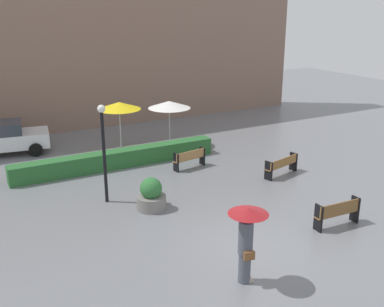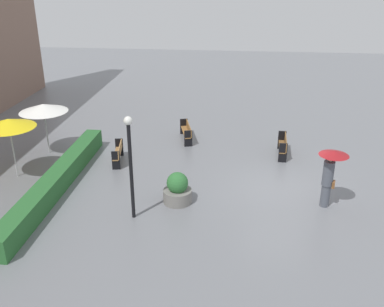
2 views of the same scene
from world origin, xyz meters
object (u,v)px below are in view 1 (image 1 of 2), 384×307
pedestrian_with_umbrella (247,234)px  patio_umbrella_yellow (119,106)px  planter_pot (151,196)px  parked_car (2,138)px  lamp_post (103,143)px  bench_far_right (282,165)px  bench_back_row (190,158)px  bench_near_right (338,212)px  patio_umbrella_white (169,105)px

pedestrian_with_umbrella → patio_umbrella_yellow: patio_umbrella_yellow is taller
planter_pot → parked_car: size_ratio=0.26×
lamp_post → patio_umbrella_yellow: (2.58, 5.46, 0.05)m
lamp_post → bench_far_right: bearing=-7.3°
lamp_post → parked_car: (-2.56, 7.80, -1.42)m
planter_pot → parked_car: 9.90m
bench_far_right → patio_umbrella_yellow: 8.20m
patio_umbrella_yellow → parked_car: patio_umbrella_yellow is taller
pedestrian_with_umbrella → planter_pot: pedestrian_with_umbrella is taller
pedestrian_with_umbrella → planter_pot: size_ratio=1.84×
bench_back_row → lamp_post: (-4.38, -1.69, 1.75)m
pedestrian_with_umbrella → patio_umbrella_yellow: 12.18m
bench_far_right → patio_umbrella_yellow: bearing=126.8°
pedestrian_with_umbrella → planter_pot: bearing=93.1°
planter_pot → parked_car: bearing=112.3°
planter_pot → parked_car: parked_car is taller
bench_near_right → bench_back_row: (-1.54, 7.19, -0.03)m
bench_near_right → patio_umbrella_yellow: (-3.34, 10.96, 1.77)m
pedestrian_with_umbrella → planter_pot: 5.38m
bench_far_right → bench_near_right: size_ratio=1.12×
lamp_post → parked_car: bearing=108.2°
planter_pot → lamp_post: (-1.19, 1.35, 1.74)m
bench_far_right → bench_back_row: (-2.99, 2.63, 0.01)m
pedestrian_with_umbrella → patio_umbrella_white: (3.62, 11.81, 0.73)m
planter_pot → patio_umbrella_white: bearing=59.0°
pedestrian_with_umbrella → parked_car: pedestrian_with_umbrella is taller
parked_car → pedestrian_with_umbrella: bearing=-74.4°
bench_near_right → pedestrian_with_umbrella: bearing=-165.5°
planter_pot → lamp_post: size_ratio=0.32×
bench_far_right → lamp_post: lamp_post is taller
lamp_post → patio_umbrella_yellow: size_ratio=1.46×
pedestrian_with_umbrella → planter_pot: (-0.29, 5.30, -0.91)m
patio_umbrella_yellow → parked_car: bearing=155.4°
bench_near_right → planter_pot: 6.29m
bench_back_row → lamp_post: size_ratio=0.44×
bench_near_right → patio_umbrella_yellow: size_ratio=0.68×
bench_near_right → parked_car: size_ratio=0.38×
lamp_post → pedestrian_with_umbrella: bearing=-77.5°
bench_far_right → patio_umbrella_white: (-2.27, 6.11, 1.66)m
bench_far_right → patio_umbrella_white: size_ratio=0.80×
planter_pot → bench_back_row: bearing=43.6°
lamp_post → patio_umbrella_yellow: 6.03m
pedestrian_with_umbrella → patio_umbrella_white: 12.38m
lamp_post → patio_umbrella_white: (5.09, 5.17, -0.10)m
pedestrian_with_umbrella → parked_car: bearing=105.6°
planter_pot → lamp_post: 2.50m
pedestrian_with_umbrella → patio_umbrella_white: bearing=73.0°
patio_umbrella_white → bench_back_row: bearing=-101.6°
bench_far_right → bench_back_row: 3.98m
planter_pot → bench_far_right: bearing=3.7°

